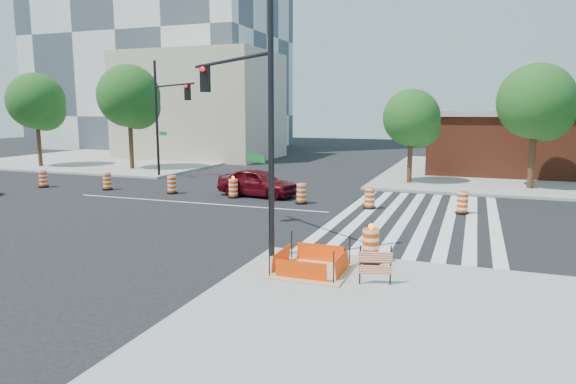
{
  "coord_description": "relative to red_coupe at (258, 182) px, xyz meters",
  "views": [
    {
      "loc": [
        13.18,
        -22.33,
        4.66
      ],
      "look_at": [
        6.23,
        -3.3,
        1.4
      ],
      "focal_mm": 32.0,
      "sensor_mm": 36.0,
      "label": 1
    }
  ],
  "objects": [
    {
      "name": "ground",
      "position": [
        -2.19,
        -2.96,
        -0.76
      ],
      "size": [
        120.0,
        120.0,
        0.0
      ],
      "primitive_type": "plane",
      "color": "black",
      "rests_on": "ground"
    },
    {
      "name": "sidewalk_ne",
      "position": [
        15.81,
        15.04,
        -0.68
      ],
      "size": [
        22.0,
        22.0,
        0.15
      ],
      "primitive_type": "cube",
      "color": "gray",
      "rests_on": "ground"
    },
    {
      "name": "sidewalk_nw",
      "position": [
        -20.19,
        15.04,
        -0.68
      ],
      "size": [
        22.0,
        22.0,
        0.15
      ],
      "primitive_type": "cube",
      "color": "gray",
      "rests_on": "ground"
    },
    {
      "name": "crosswalk_east",
      "position": [
        8.76,
        -2.96,
        -0.75
      ],
      "size": [
        6.75,
        13.5,
        0.01
      ],
      "color": "silver",
      "rests_on": "ground"
    },
    {
      "name": "lane_centerline",
      "position": [
        -2.19,
        -2.96,
        -0.75
      ],
      "size": [
        14.0,
        0.12,
        0.01
      ],
      "primitive_type": "cube",
      "color": "silver",
      "rests_on": "ground"
    },
    {
      "name": "excavation_pit",
      "position": [
        6.81,
        -11.96,
        -0.54
      ],
      "size": [
        2.2,
        2.2,
        0.9
      ],
      "color": "tan",
      "rests_on": "ground"
    },
    {
      "name": "brick_storefront",
      "position": [
        15.81,
        15.04,
        1.56
      ],
      "size": [
        16.5,
        8.5,
        4.6
      ],
      "color": "maroon",
      "rests_on": "ground"
    },
    {
      "name": "beige_midrise",
      "position": [
        -14.19,
        19.04,
        4.24
      ],
      "size": [
        14.0,
        10.0,
        10.0
      ],
      "primitive_type": "cube",
      "color": "tan",
      "rests_on": "ground"
    },
    {
      "name": "red_coupe",
      "position": [
        0.0,
        0.0,
        0.0
      ],
      "size": [
        4.66,
        2.38,
        1.52
      ],
      "primitive_type": "imported",
      "rotation": [
        0.0,
        0.0,
        1.44
      ],
      "color": "#50060F",
      "rests_on": "ground"
    },
    {
      "name": "signal_pole_se",
      "position": [
        3.89,
        -9.85,
        4.12
      ],
      "size": [
        4.79,
        3.86,
        7.95
      ],
      "rotation": [
        0.0,
        0.0,
        2.47
      ],
      "color": "black",
      "rests_on": "ground"
    },
    {
      "name": "signal_pole_nw",
      "position": [
        -8.3,
        4.07,
        4.02
      ],
      "size": [
        4.99,
        3.37,
        7.79
      ],
      "rotation": [
        0.0,
        0.0,
        -0.59
      ],
      "color": "black",
      "rests_on": "ground"
    },
    {
      "name": "pit_drum",
      "position": [
        8.24,
        -10.6,
        -0.11
      ],
      "size": [
        0.61,
        0.61,
        1.2
      ],
      "color": "black",
      "rests_on": "ground"
    },
    {
      "name": "barricade",
      "position": [
        8.72,
        -12.44,
        -0.04
      ],
      "size": [
        0.86,
        0.28,
        1.04
      ],
      "rotation": [
        0.0,
        0.0,
        0.27
      ],
      "color": "#EB4304",
      "rests_on": "ground"
    },
    {
      "name": "tree_north_a",
      "position": [
        -21.96,
        6.69,
        4.31
      ],
      "size": [
        4.44,
        4.44,
        7.55
      ],
      "color": "#382314",
      "rests_on": "ground"
    },
    {
      "name": "tree_north_b",
      "position": [
        -13.93,
        7.8,
        4.65
      ],
      "size": [
        4.73,
        4.73,
        8.05
      ],
      "color": "#382314",
      "rests_on": "ground"
    },
    {
      "name": "tree_north_c",
      "position": [
        7.25,
        7.24,
        3.21
      ],
      "size": [
        3.5,
        3.48,
        5.92
      ],
      "color": "#382314",
      "rests_on": "ground"
    },
    {
      "name": "tree_north_d",
      "position": [
        14.15,
        7.25,
        4.12
      ],
      "size": [
        4.28,
        4.28,
        7.27
      ],
      "color": "#382314",
      "rests_on": "ground"
    },
    {
      "name": "median_drum_0",
      "position": [
        -13.47,
        -1.51,
        -0.28
      ],
      "size": [
        0.6,
        0.6,
        1.02
      ],
      "color": "black",
      "rests_on": "ground"
    },
    {
      "name": "median_drum_1",
      "position": [
        -9.18,
        -0.98,
        -0.28
      ],
      "size": [
        0.6,
        0.6,
        1.02
      ],
      "color": "black",
      "rests_on": "ground"
    },
    {
      "name": "median_drum_2",
      "position": [
        -4.86,
        -0.86,
        -0.28
      ],
      "size": [
        0.6,
        0.6,
        1.02
      ],
      "color": "black",
      "rests_on": "ground"
    },
    {
      "name": "median_drum_3",
      "position": [
        -1.0,
        -0.94,
        -0.27
      ],
      "size": [
        0.6,
        0.6,
        1.18
      ],
      "color": "black",
      "rests_on": "ground"
    },
    {
      "name": "median_drum_4",
      "position": [
        2.96,
        -1.33,
        -0.28
      ],
      "size": [
        0.6,
        0.6,
        1.02
      ],
      "color": "black",
      "rests_on": "ground"
    },
    {
      "name": "median_drum_5",
      "position": [
        6.42,
        -1.47,
        -0.28
      ],
      "size": [
        0.6,
        0.6,
        1.02
      ],
      "color": "black",
      "rests_on": "ground"
    },
    {
      "name": "median_drum_6",
      "position": [
        10.59,
        -1.24,
        -0.28
      ],
      "size": [
        0.6,
        0.6,
        1.02
      ],
      "color": "black",
      "rests_on": "ground"
    }
  ]
}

